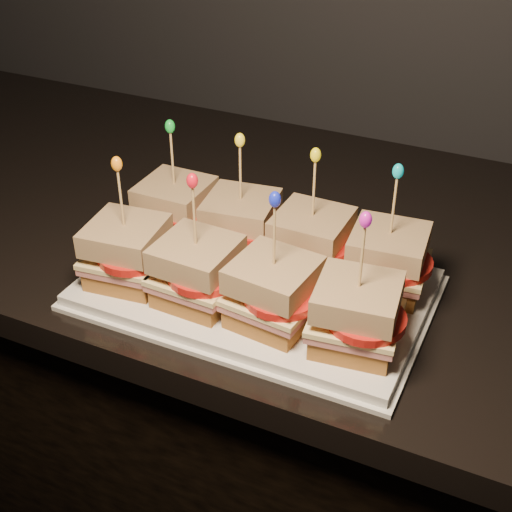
% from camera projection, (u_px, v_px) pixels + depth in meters
% --- Properties ---
extents(cabinet, '(2.30, 0.61, 0.90)m').
position_uv_depth(cabinet, '(131.00, 407.00, 1.35)').
color(cabinet, black).
rests_on(cabinet, ground).
extents(granite_slab, '(2.34, 0.65, 0.04)m').
position_uv_depth(granite_slab, '(102.00, 188.00, 1.09)').
color(granite_slab, black).
rests_on(granite_slab, cabinet).
extents(platter, '(0.38, 0.24, 0.02)m').
position_uv_depth(platter, '(256.00, 289.00, 0.83)').
color(platter, white).
rests_on(platter, granite_slab).
extents(platter_rim, '(0.40, 0.25, 0.01)m').
position_uv_depth(platter_rim, '(256.00, 293.00, 0.83)').
color(platter_rim, white).
rests_on(platter_rim, granite_slab).
extents(sandwich_0_bread_bot, '(0.08, 0.08, 0.02)m').
position_uv_depth(sandwich_0_bread_bot, '(177.00, 227.00, 0.91)').
color(sandwich_0_bread_bot, brown).
rests_on(sandwich_0_bread_bot, platter).
extents(sandwich_0_ham, '(0.09, 0.08, 0.01)m').
position_uv_depth(sandwich_0_ham, '(176.00, 216.00, 0.90)').
color(sandwich_0_ham, '#C06365').
rests_on(sandwich_0_ham, sandwich_0_bread_bot).
extents(sandwich_0_cheese, '(0.09, 0.09, 0.01)m').
position_uv_depth(sandwich_0_cheese, '(176.00, 212.00, 0.89)').
color(sandwich_0_cheese, '#F8E095').
rests_on(sandwich_0_cheese, sandwich_0_ham).
extents(sandwich_0_tomato, '(0.08, 0.08, 0.01)m').
position_uv_depth(sandwich_0_tomato, '(182.00, 211.00, 0.88)').
color(sandwich_0_tomato, red).
rests_on(sandwich_0_tomato, sandwich_0_cheese).
extents(sandwich_0_bread_top, '(0.08, 0.08, 0.03)m').
position_uv_depth(sandwich_0_bread_top, '(175.00, 193.00, 0.88)').
color(sandwich_0_bread_top, '#612C0F').
rests_on(sandwich_0_bread_top, sandwich_0_tomato).
extents(sandwich_0_pick, '(0.00, 0.00, 0.09)m').
position_uv_depth(sandwich_0_pick, '(172.00, 161.00, 0.86)').
color(sandwich_0_pick, tan).
rests_on(sandwich_0_pick, sandwich_0_bread_top).
extents(sandwich_0_frill, '(0.01, 0.01, 0.02)m').
position_uv_depth(sandwich_0_frill, '(170.00, 126.00, 0.83)').
color(sandwich_0_frill, green).
rests_on(sandwich_0_frill, sandwich_0_pick).
extents(sandwich_1_bread_bot, '(0.09, 0.09, 0.02)m').
position_uv_depth(sandwich_1_bread_bot, '(241.00, 243.00, 0.87)').
color(sandwich_1_bread_bot, brown).
rests_on(sandwich_1_bread_bot, platter).
extents(sandwich_1_ham, '(0.10, 0.10, 0.01)m').
position_uv_depth(sandwich_1_ham, '(241.00, 232.00, 0.87)').
color(sandwich_1_ham, '#C06365').
rests_on(sandwich_1_ham, sandwich_1_bread_bot).
extents(sandwich_1_cheese, '(0.10, 0.10, 0.01)m').
position_uv_depth(sandwich_1_cheese, '(241.00, 227.00, 0.86)').
color(sandwich_1_cheese, '#F8E095').
rests_on(sandwich_1_cheese, sandwich_1_ham).
extents(sandwich_1_tomato, '(0.08, 0.08, 0.01)m').
position_uv_depth(sandwich_1_tomato, '(248.00, 227.00, 0.85)').
color(sandwich_1_tomato, red).
rests_on(sandwich_1_tomato, sandwich_1_cheese).
extents(sandwich_1_bread_top, '(0.09, 0.09, 0.03)m').
position_uv_depth(sandwich_1_bread_top, '(241.00, 209.00, 0.85)').
color(sandwich_1_bread_top, '#612C0F').
rests_on(sandwich_1_bread_top, sandwich_1_tomato).
extents(sandwich_1_pick, '(0.00, 0.00, 0.09)m').
position_uv_depth(sandwich_1_pick, '(240.00, 176.00, 0.82)').
color(sandwich_1_pick, tan).
rests_on(sandwich_1_pick, sandwich_1_bread_top).
extents(sandwich_1_frill, '(0.01, 0.01, 0.02)m').
position_uv_depth(sandwich_1_frill, '(240.00, 140.00, 0.80)').
color(sandwich_1_frill, yellow).
rests_on(sandwich_1_frill, sandwich_1_pick).
extents(sandwich_2_bread_bot, '(0.08, 0.08, 0.02)m').
position_uv_depth(sandwich_2_bread_bot, '(310.00, 260.00, 0.84)').
color(sandwich_2_bread_bot, brown).
rests_on(sandwich_2_bread_bot, platter).
extents(sandwich_2_ham, '(0.09, 0.09, 0.01)m').
position_uv_depth(sandwich_2_ham, '(311.00, 250.00, 0.83)').
color(sandwich_2_ham, '#C06365').
rests_on(sandwich_2_ham, sandwich_2_bread_bot).
extents(sandwich_2_cheese, '(0.09, 0.09, 0.01)m').
position_uv_depth(sandwich_2_cheese, '(311.00, 245.00, 0.83)').
color(sandwich_2_cheese, '#F8E095').
rests_on(sandwich_2_cheese, sandwich_2_ham).
extents(sandwich_2_tomato, '(0.08, 0.08, 0.01)m').
position_uv_depth(sandwich_2_tomato, '(319.00, 244.00, 0.82)').
color(sandwich_2_tomato, red).
rests_on(sandwich_2_tomato, sandwich_2_cheese).
extents(sandwich_2_bread_top, '(0.08, 0.08, 0.03)m').
position_uv_depth(sandwich_2_bread_top, '(312.00, 226.00, 0.82)').
color(sandwich_2_bread_top, '#612C0F').
rests_on(sandwich_2_bread_top, sandwich_2_tomato).
extents(sandwich_2_pick, '(0.00, 0.00, 0.09)m').
position_uv_depth(sandwich_2_pick, '(314.00, 192.00, 0.79)').
color(sandwich_2_pick, tan).
rests_on(sandwich_2_pick, sandwich_2_bread_top).
extents(sandwich_2_frill, '(0.01, 0.01, 0.02)m').
position_uv_depth(sandwich_2_frill, '(316.00, 155.00, 0.77)').
color(sandwich_2_frill, yellow).
rests_on(sandwich_2_frill, sandwich_2_pick).
extents(sandwich_3_bread_bot, '(0.09, 0.09, 0.02)m').
position_uv_depth(sandwich_3_bread_bot, '(385.00, 279.00, 0.81)').
color(sandwich_3_bread_bot, brown).
rests_on(sandwich_3_bread_bot, platter).
extents(sandwich_3_ham, '(0.10, 0.09, 0.01)m').
position_uv_depth(sandwich_3_ham, '(386.00, 268.00, 0.80)').
color(sandwich_3_ham, '#C06365').
rests_on(sandwich_3_ham, sandwich_3_bread_bot).
extents(sandwich_3_cheese, '(0.10, 0.09, 0.01)m').
position_uv_depth(sandwich_3_cheese, '(387.00, 263.00, 0.80)').
color(sandwich_3_cheese, '#F8E095').
rests_on(sandwich_3_cheese, sandwich_3_ham).
extents(sandwich_3_tomato, '(0.08, 0.08, 0.01)m').
position_uv_depth(sandwich_3_tomato, '(396.00, 263.00, 0.79)').
color(sandwich_3_tomato, red).
rests_on(sandwich_3_tomato, sandwich_3_cheese).
extents(sandwich_3_bread_top, '(0.09, 0.09, 0.03)m').
position_uv_depth(sandwich_3_bread_top, '(389.00, 244.00, 0.78)').
color(sandwich_3_bread_top, '#612C0F').
rests_on(sandwich_3_bread_top, sandwich_3_tomato).
extents(sandwich_3_pick, '(0.00, 0.00, 0.09)m').
position_uv_depth(sandwich_3_pick, '(393.00, 209.00, 0.76)').
color(sandwich_3_pick, tan).
rests_on(sandwich_3_pick, sandwich_3_bread_top).
extents(sandwich_3_frill, '(0.01, 0.01, 0.02)m').
position_uv_depth(sandwich_3_frill, '(398.00, 171.00, 0.74)').
color(sandwich_3_frill, '#09B6C5').
rests_on(sandwich_3_frill, sandwich_3_pick).
extents(sandwich_4_bread_bot, '(0.09, 0.09, 0.02)m').
position_uv_depth(sandwich_4_bread_bot, '(129.00, 271.00, 0.82)').
color(sandwich_4_bread_bot, brown).
rests_on(sandwich_4_bread_bot, platter).
extents(sandwich_4_ham, '(0.10, 0.09, 0.01)m').
position_uv_depth(sandwich_4_ham, '(128.00, 260.00, 0.82)').
color(sandwich_4_ham, '#C06365').
rests_on(sandwich_4_ham, sandwich_4_bread_bot).
extents(sandwich_4_cheese, '(0.10, 0.10, 0.01)m').
position_uv_depth(sandwich_4_cheese, '(128.00, 255.00, 0.81)').
color(sandwich_4_cheese, '#F8E095').
rests_on(sandwich_4_cheese, sandwich_4_ham).
extents(sandwich_4_tomato, '(0.08, 0.08, 0.01)m').
position_uv_depth(sandwich_4_tomato, '(133.00, 254.00, 0.80)').
color(sandwich_4_tomato, red).
rests_on(sandwich_4_tomato, sandwich_4_cheese).
extents(sandwich_4_bread_top, '(0.09, 0.09, 0.03)m').
position_uv_depth(sandwich_4_bread_top, '(125.00, 235.00, 0.80)').
color(sandwich_4_bread_top, '#612C0F').
rests_on(sandwich_4_bread_top, sandwich_4_tomato).
extents(sandwich_4_pick, '(0.00, 0.00, 0.09)m').
position_uv_depth(sandwich_4_pick, '(121.00, 201.00, 0.77)').
color(sandwich_4_pick, tan).
rests_on(sandwich_4_pick, sandwich_4_bread_top).
extents(sandwich_4_frill, '(0.01, 0.01, 0.02)m').
position_uv_depth(sandwich_4_frill, '(117.00, 164.00, 0.75)').
color(sandwich_4_frill, orange).
rests_on(sandwich_4_frill, sandwich_4_pick).
extents(sandwich_5_bread_bot, '(0.08, 0.08, 0.02)m').
position_uv_depth(sandwich_5_bread_bot, '(198.00, 290.00, 0.79)').
color(sandwich_5_bread_bot, brown).
rests_on(sandwich_5_bread_bot, platter).
extents(sandwich_5_ham, '(0.09, 0.09, 0.01)m').
position_uv_depth(sandwich_5_ham, '(198.00, 279.00, 0.78)').
color(sandwich_5_ham, '#C06365').
rests_on(sandwich_5_ham, sandwich_5_bread_bot).
extents(sandwich_5_cheese, '(0.09, 0.09, 0.01)m').
position_uv_depth(sandwich_5_cheese, '(197.00, 274.00, 0.78)').
color(sandwich_5_cheese, '#F8E095').
rests_on(sandwich_5_cheese, sandwich_5_ham).
extents(sandwich_5_tomato, '(0.08, 0.08, 0.01)m').
position_uv_depth(sandwich_5_tomato, '(204.00, 274.00, 0.77)').
color(sandwich_5_tomato, red).
rests_on(sandwich_5_tomato, sandwich_5_cheese).
extents(sandwich_5_bread_top, '(0.08, 0.08, 0.03)m').
position_uv_depth(sandwich_5_bread_top, '(196.00, 254.00, 0.77)').
color(sandwich_5_bread_top, '#612C0F').
rests_on(sandwich_5_bread_top, sandwich_5_tomato).
extents(sandwich_5_pick, '(0.00, 0.00, 0.09)m').
position_uv_depth(sandwich_5_pick, '(194.00, 219.00, 0.74)').
color(sandwich_5_pick, tan).
rests_on(sandwich_5_pick, sandwich_5_bread_top).
extents(sandwich_5_frill, '(0.01, 0.01, 0.02)m').
position_uv_depth(sandwich_5_frill, '(192.00, 181.00, 0.72)').
color(sandwich_5_frill, red).
rests_on(sandwich_5_frill, sandwich_5_pick).
extents(sandwich_6_bread_bot, '(0.09, 0.09, 0.02)m').
position_uv_depth(sandwich_6_bread_bot, '(273.00, 312.00, 0.76)').
color(sandwich_6_bread_bot, brown).
rests_on(sandwich_6_bread_bot, platter).
extents(sandwich_6_ham, '(0.10, 0.09, 0.01)m').
position_uv_depth(sandwich_6_ham, '(273.00, 300.00, 0.75)').
color(sandwich_6_ham, '#C06365').
rests_on(sandwich_6_ham, sandwich_6_bread_bot).
extents(sandwich_6_cheese, '(0.10, 0.10, 0.01)m').
position_uv_depth(sandwich_6_cheese, '(273.00, 295.00, 0.75)').
color(sandwich_6_cheese, '#F8E095').
rests_on(sandwich_6_cheese, sandwich_6_ham).
extents(sandwich_6_tomato, '(0.08, 0.08, 0.01)m').
position_uv_depth(sandwich_6_tomato, '(282.00, 295.00, 0.74)').
color(sandwich_6_tomato, red).
rests_on(sandwich_6_tomato, sandwich_6_cheese).
extents(sandwich_6_bread_top, '(0.09, 0.09, 0.03)m').
position_uv_depth(sandwich_6_bread_top, '(274.00, 275.00, 0.73)').
color(sandwich_6_bread_top, '#612C0F').
rests_on(sandwich_6_bread_top, sandwich_6_tomato).
extents(sandwich_6_pick, '(0.00, 0.00, 0.09)m').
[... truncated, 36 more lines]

